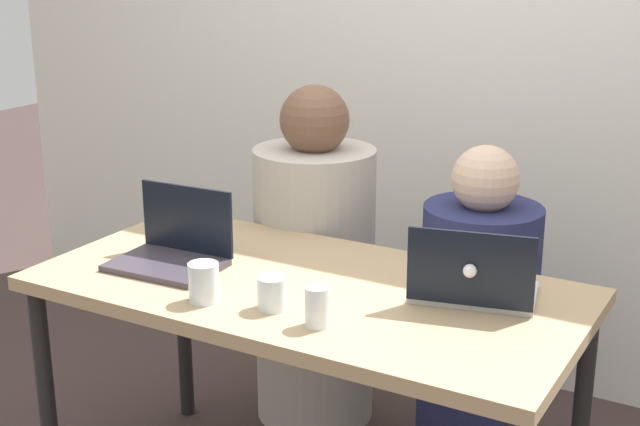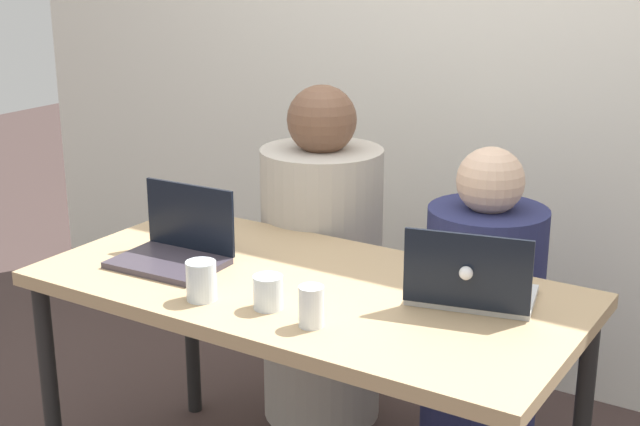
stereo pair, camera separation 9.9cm
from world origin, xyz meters
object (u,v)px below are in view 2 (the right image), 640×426
Objects in this scene: laptop_front_left at (176,247)px; water_glass_left at (201,283)px; person_on_left at (322,275)px; laptop_back_right at (471,287)px; water_glass_right at (311,309)px; water_glass_center at (268,294)px; person_on_right at (482,329)px.

water_glass_left is (0.24, -0.18, -0.00)m from laptop_front_left.
person_on_left is 3.33× the size of laptop_back_right.
person_on_left reaches higher than water_glass_right.
laptop_back_right is 1.13× the size of laptop_front_left.
water_glass_center is at bearing 167.41° from water_glass_right.
person_on_right is at bearing 80.49° from water_glass_right.
person_on_left reaches higher than laptop_front_left.
water_glass_left reaches higher than water_glass_center.
water_glass_left is at bearing -177.99° from water_glass_right.
laptop_front_left reaches higher than water_glass_center.
laptop_back_right reaches higher than water_glass_left.
water_glass_center is 0.19m from water_glass_left.
water_glass_right is (0.33, 0.01, -0.00)m from water_glass_left.
person_on_left is at bearing 77.75° from laptop_front_left.
person_on_left is 0.60m from person_on_right.
laptop_back_right is 0.70m from water_glass_left.
water_glass_right is at bearing 75.57° from person_on_right.
person_on_right reaches higher than water_glass_right.
person_on_left reaches higher than water_glass_left.
water_glass_right is (-0.13, -0.80, 0.33)m from person_on_right.
laptop_front_left is 3.10× the size of water_glass_right.
laptop_front_left is at bearing 162.44° from water_glass_center.
person_on_right is at bearing -86.24° from laptop_back_right.
person_on_right is 10.37× the size of water_glass_right.
water_glass_left is (-0.18, -0.05, 0.01)m from water_glass_center.
laptop_back_right is at bearing 29.82° from water_glass_left.
water_glass_right is at bearing 124.56° from person_on_left.
laptop_front_left is 3.66× the size of water_glass_center.
laptop_back_right is (0.74, -0.46, 0.27)m from person_on_left.
water_glass_left is (-0.60, -0.35, -0.00)m from laptop_back_right.
water_glass_left is at bearing 55.13° from person_on_right.
laptop_back_right is at bearing 101.84° from person_on_right.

